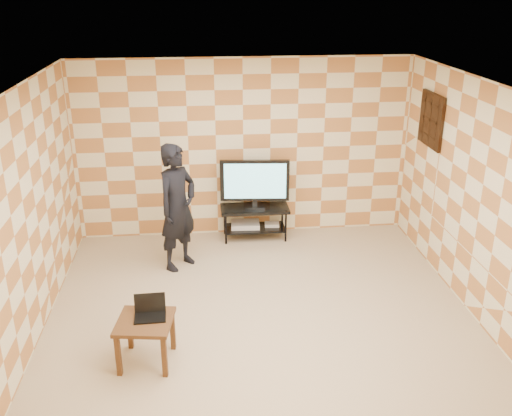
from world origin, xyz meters
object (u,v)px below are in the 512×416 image
object	(u,v)px
tv	(255,182)
person	(178,207)
tv_stand	(255,216)
side_table	(145,328)

from	to	relation	value
tv	person	bearing A→B (deg)	-144.04
person	tv_stand	bearing A→B (deg)	-12.08
tv	side_table	bearing A→B (deg)	-115.64
tv_stand	tv	xyz separation A→B (m)	(0.00, -0.00, 0.55)
tv	side_table	size ratio (longest dim) A/B	1.65
tv	person	world-z (taller)	person
side_table	tv_stand	bearing A→B (deg)	64.39
tv_stand	tv	distance (m)	0.55
tv_stand	person	xyz separation A→B (m)	(-1.12, -0.82, 0.51)
tv_stand	person	size ratio (longest dim) A/B	0.59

